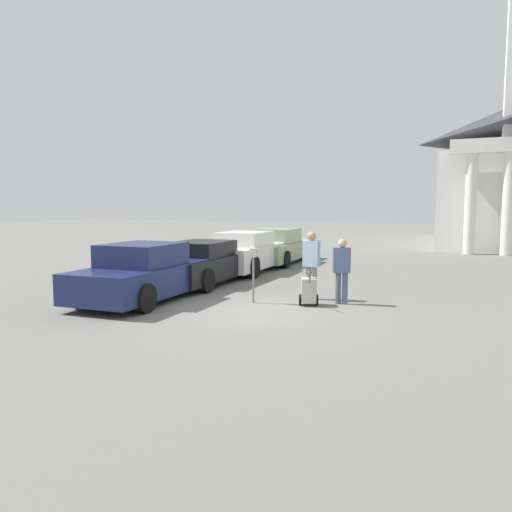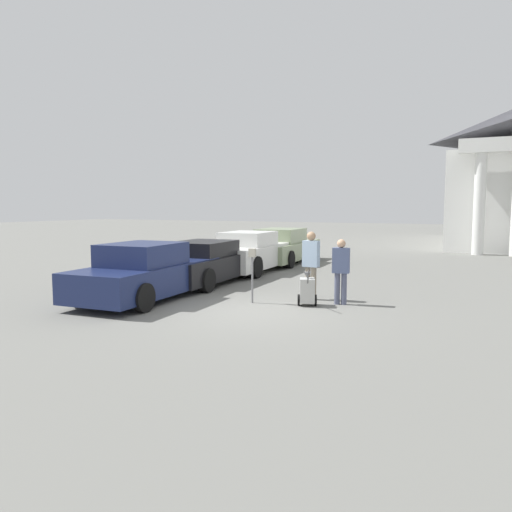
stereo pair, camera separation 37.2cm
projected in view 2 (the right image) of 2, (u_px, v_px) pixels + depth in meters
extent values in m
plane|color=slate|center=(247.00, 310.00, 11.85)|extent=(120.00, 120.00, 0.00)
cube|color=#19234C|center=(147.00, 278.00, 13.27)|extent=(2.14, 4.81, 0.74)
cube|color=#19234C|center=(142.00, 254.00, 13.03)|extent=(1.77, 2.07, 0.57)
cylinder|color=black|center=(150.00, 277.00, 15.00)|extent=(0.22, 0.70, 0.69)
cylinder|color=black|center=(205.00, 280.00, 14.28)|extent=(0.22, 0.70, 0.69)
cylinder|color=black|center=(81.00, 292.00, 12.31)|extent=(0.22, 0.70, 0.69)
cylinder|color=black|center=(144.00, 298.00, 11.59)|extent=(0.22, 0.70, 0.69)
cube|color=black|center=(206.00, 266.00, 15.98)|extent=(2.03, 5.03, 0.70)
cube|color=black|center=(203.00, 249.00, 15.74)|extent=(1.67, 2.15, 0.47)
cylinder|color=black|center=(206.00, 266.00, 17.74)|extent=(0.22, 0.71, 0.70)
cylinder|color=black|center=(250.00, 268.00, 17.06)|extent=(0.22, 0.71, 0.70)
cylinder|color=black|center=(156.00, 277.00, 14.93)|extent=(0.22, 0.71, 0.70)
cylinder|color=black|center=(208.00, 281.00, 14.25)|extent=(0.22, 0.71, 0.70)
cube|color=silver|center=(250.00, 255.00, 18.79)|extent=(2.10, 5.03, 0.80)
cube|color=silver|center=(248.00, 239.00, 18.54)|extent=(1.73, 2.15, 0.50)
cylinder|color=black|center=(245.00, 257.00, 20.56)|extent=(0.22, 0.77, 0.76)
cylinder|color=black|center=(286.00, 258.00, 19.86)|extent=(0.22, 0.77, 0.76)
cylinder|color=black|center=(210.00, 265.00, 17.76)|extent=(0.22, 0.77, 0.76)
cylinder|color=black|center=(257.00, 267.00, 17.06)|extent=(0.22, 0.77, 0.76)
cube|color=gray|center=(282.00, 250.00, 21.61)|extent=(2.15, 5.32, 0.72)
cube|color=gray|center=(281.00, 236.00, 21.35)|extent=(1.77, 2.28, 0.59)
cylinder|color=black|center=(276.00, 251.00, 23.47)|extent=(0.22, 0.71, 0.70)
cylinder|color=black|center=(313.00, 252.00, 22.76)|extent=(0.22, 0.71, 0.70)
cylinder|color=black|center=(248.00, 258.00, 20.50)|extent=(0.22, 0.71, 0.70)
cylinder|color=black|center=(290.00, 259.00, 19.79)|extent=(0.22, 0.71, 0.70)
cylinder|color=slate|center=(252.00, 280.00, 12.73)|extent=(0.05, 0.05, 1.18)
cube|color=gray|center=(252.00, 253.00, 12.66)|extent=(0.18, 0.09, 0.22)
cylinder|color=gray|center=(314.00, 283.00, 13.16)|extent=(0.14, 0.14, 0.87)
cylinder|color=gray|center=(308.00, 283.00, 13.24)|extent=(0.14, 0.14, 0.87)
cube|color=#99B2CC|center=(311.00, 254.00, 13.12)|extent=(0.43, 0.24, 0.69)
sphere|color=tan|center=(311.00, 236.00, 13.07)|extent=(0.24, 0.24, 0.24)
cylinder|color=#515670|center=(344.00, 289.00, 12.52)|extent=(0.14, 0.14, 0.80)
cylinder|color=#515670|center=(337.00, 289.00, 12.57)|extent=(0.14, 0.14, 0.80)
cube|color=#4C597F|center=(341.00, 260.00, 12.47)|extent=(0.45, 0.28, 0.63)
sphere|color=tan|center=(341.00, 244.00, 12.43)|extent=(0.22, 0.22, 0.22)
cube|color=#B2B2AD|center=(307.00, 290.00, 12.39)|extent=(0.50, 0.54, 0.60)
cone|color=#59595B|center=(307.00, 275.00, 12.35)|extent=(0.18, 0.18, 0.16)
cylinder|color=#4C4C4C|center=(308.00, 277.00, 11.88)|extent=(0.25, 0.56, 0.43)
cylinder|color=black|center=(299.00, 300.00, 12.43)|extent=(0.15, 0.28, 0.28)
cylinder|color=black|center=(316.00, 300.00, 12.40)|extent=(0.15, 0.28, 0.28)
cylinder|color=white|center=(479.00, 204.00, 24.97)|extent=(0.56, 0.56, 5.09)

